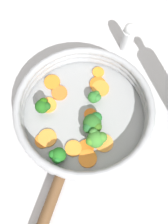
{
  "coord_description": "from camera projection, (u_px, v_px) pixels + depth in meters",
  "views": [
    {
      "loc": [
        -0.24,
        -0.02,
        0.63
      ],
      "look_at": [
        0.0,
        0.0,
        0.03
      ],
      "focal_mm": 42.0,
      "sensor_mm": 36.0,
      "label": 1
    }
  ],
  "objects": [
    {
      "name": "carrot_slice_0",
      "position": [
        86.0,
        147.0,
        0.62
      ],
      "size": [
        0.04,
        0.04,
        0.0
      ],
      "primitive_type": "cylinder",
      "rotation": [
        0.0,
        0.0,
        1.36
      ],
      "color": "orange",
      "rests_on": "skillet"
    },
    {
      "name": "carrot_slice_7",
      "position": [
        91.0,
        113.0,
        0.66
      ],
      "size": [
        0.04,
        0.04,
        0.0
      ],
      "primitive_type": "cylinder",
      "rotation": [
        0.0,
        0.0,
        1.37
      ],
      "color": "orange",
      "rests_on": "skillet"
    },
    {
      "name": "broccoli_floret_1",
      "position": [
        58.0,
        156.0,
        0.59
      ],
      "size": [
        0.04,
        0.04,
        0.04
      ],
      "color": "#79A551",
      "rests_on": "skillet"
    },
    {
      "name": "skillet_rivet_left",
      "position": [
        50.0,
        166.0,
        0.6
      ],
      "size": [
        0.01,
        0.01,
        0.01
      ],
      "primitive_type": "sphere",
      "color": "#969997",
      "rests_on": "skillet"
    },
    {
      "name": "carrot_slice_6",
      "position": [
        100.0,
        88.0,
        0.68
      ],
      "size": [
        0.06,
        0.06,
        0.01
      ],
      "primitive_type": "cylinder",
      "rotation": [
        0.0,
        0.0,
        0.59
      ],
      "color": "orange",
      "rests_on": "skillet"
    },
    {
      "name": "skillet_rivet_right",
      "position": [
        76.0,
        175.0,
        0.6
      ],
      "size": [
        0.01,
        0.01,
        0.01
      ],
      "primitive_type": "sphere",
      "color": "#97959D",
      "rests_on": "skillet"
    },
    {
      "name": "ground_plane",
      "position": [
        84.0,
        117.0,
        0.67
      ],
      "size": [
        4.0,
        4.0,
        0.0
      ],
      "primitive_type": "plane",
      "color": "#BCBABE"
    },
    {
      "name": "carrot_slice_10",
      "position": [
        52.0,
        82.0,
        0.69
      ],
      "size": [
        0.06,
        0.06,
        0.01
      ],
      "primitive_type": "cylinder",
      "rotation": [
        0.0,
        0.0,
        0.85
      ],
      "color": "orange",
      "rests_on": "skillet"
    },
    {
      "name": "carrot_slice_8",
      "position": [
        88.0,
        158.0,
        0.61
      ],
      "size": [
        0.05,
        0.05,
        0.01
      ],
      "primitive_type": "cylinder",
      "rotation": [
        0.0,
        0.0,
        1.29
      ],
      "color": "orange",
      "rests_on": "skillet"
    },
    {
      "name": "carrot_slice_1",
      "position": [
        104.0,
        143.0,
        0.63
      ],
      "size": [
        0.05,
        0.05,
        0.0
      ],
      "primitive_type": "cylinder",
      "rotation": [
        0.0,
        0.0,
        1.47
      ],
      "color": "#F9963B",
      "rests_on": "skillet"
    },
    {
      "name": "skillet_handle",
      "position": [
        48.0,
        210.0,
        0.56
      ],
      "size": [
        0.16,
        0.06,
        0.03
      ],
      "primitive_type": "cylinder",
      "rotation": [
        1.57,
        0.0,
        4.47
      ],
      "color": "brown",
      "rests_on": "skillet"
    },
    {
      "name": "carrot_slice_3",
      "position": [
        47.0,
        138.0,
        0.63
      ],
      "size": [
        0.06,
        0.06,
        0.0
      ],
      "primitive_type": "cylinder",
      "rotation": [
        0.0,
        0.0,
        1.0
      ],
      "color": "orange",
      "rests_on": "skillet"
    },
    {
      "name": "carrot_slice_12",
      "position": [
        98.0,
        84.0,
        0.69
      ],
      "size": [
        0.04,
        0.04,
        0.01
      ],
      "primitive_type": "cylinder",
      "rotation": [
        0.0,
        0.0,
        1.56
      ],
      "color": "orange",
      "rests_on": "skillet"
    },
    {
      "name": "carrot_slice_9",
      "position": [
        59.0,
        93.0,
        0.68
      ],
      "size": [
        0.06,
        0.06,
        0.01
      ],
      "primitive_type": "cylinder",
      "rotation": [
        0.0,
        0.0,
        3.91
      ],
      "color": "orange",
      "rests_on": "skillet"
    },
    {
      "name": "carrot_slice_5",
      "position": [
        73.0,
        148.0,
        0.62
      ],
      "size": [
        0.05,
        0.05,
        0.01
      ],
      "primitive_type": "cylinder",
      "rotation": [
        0.0,
        0.0,
        1.84
      ],
      "color": "orange",
      "rests_on": "skillet"
    },
    {
      "name": "carrot_slice_2",
      "position": [
        48.0,
        105.0,
        0.67
      ],
      "size": [
        0.05,
        0.05,
        0.01
      ],
      "primitive_type": "cylinder",
      "rotation": [
        0.0,
        0.0,
        2.93
      ],
      "color": "orange",
      "rests_on": "skillet"
    },
    {
      "name": "skillet",
      "position": [
        84.0,
        115.0,
        0.67
      ],
      "size": [
        0.32,
        0.32,
        0.02
      ],
      "primitive_type": "cylinder",
      "color": "#939699",
      "rests_on": "ground_plane"
    },
    {
      "name": "broccoli_floret_2",
      "position": [
        96.0,
        139.0,
        0.6
      ],
      "size": [
        0.04,
        0.05,
        0.05
      ],
      "color": "#84AC6A",
      "rests_on": "skillet"
    },
    {
      "name": "skillet_rim_wall",
      "position": [
        84.0,
        110.0,
        0.63
      ],
      "size": [
        0.34,
        0.34,
        0.05
      ],
      "color": "#97999F",
      "rests_on": "skillet"
    },
    {
      "name": "broccoli_floret_4",
      "position": [
        93.0,
        123.0,
        0.62
      ],
      "size": [
        0.05,
        0.05,
        0.05
      ],
      "color": "#8AA562",
      "rests_on": "skillet"
    },
    {
      "name": "broccoli_floret_0",
      "position": [
        43.0,
        106.0,
        0.63
      ],
      "size": [
        0.04,
        0.04,
        0.05
      ],
      "color": "#5C8951",
      "rests_on": "skillet"
    },
    {
      "name": "broccoli_floret_3",
      "position": [
        95.0,
        97.0,
        0.65
      ],
      "size": [
        0.03,
        0.03,
        0.04
      ],
      "color": "olive",
      "rests_on": "skillet"
    },
    {
      "name": "carrot_slice_11",
      "position": [
        42.0,
        141.0,
        0.63
      ],
      "size": [
        0.05,
        0.05,
        0.0
      ],
      "primitive_type": "cylinder",
      "rotation": [
        0.0,
        0.0,
        5.89
      ],
      "color": "orange",
      "rests_on": "skillet"
    },
    {
      "name": "salt_shaker",
      "position": [
        128.0,
        37.0,
        0.71
      ],
      "size": [
        0.03,
        0.03,
        0.1
      ],
      "color": "silver",
      "rests_on": "ground_plane"
    },
    {
      "name": "carrot_slice_4",
      "position": [
        98.0,
        72.0,
        0.7
      ],
      "size": [
        0.03,
        0.03,
        0.01
      ],
      "primitive_type": "cylinder",
      "rotation": [
        0.0,
        0.0,
        3.21
      ],
      "color": "orange",
      "rests_on": "skillet"
    }
  ]
}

